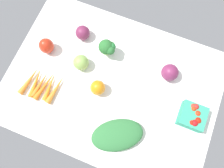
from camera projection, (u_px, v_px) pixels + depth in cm
name	position (u px, v px, depth cm)	size (l,w,h in cm)	color
tablecloth	(112.00, 86.00, 109.15)	(104.00, 76.00, 2.00)	white
berry_basket	(193.00, 116.00, 100.50)	(11.42, 11.42, 7.19)	teal
broccoli_head	(107.00, 48.00, 106.42)	(8.65, 7.39, 10.65)	#96C975
red_onion_near_basket	(170.00, 72.00, 105.61)	(8.34, 8.34, 8.34)	#762750
red_onion_center	(83.00, 33.00, 111.99)	(7.46, 7.46, 7.46)	#73274A
bell_pepper_red	(46.00, 46.00, 109.21)	(7.27, 7.27, 8.84)	red
bell_pepper_orange	(98.00, 88.00, 103.64)	(7.11, 7.11, 8.08)	orange
heirloom_tomato_green	(81.00, 62.00, 107.34)	(7.76, 7.76, 7.76)	#8AB154
leafy_greens_clump	(117.00, 135.00, 98.99)	(23.76, 14.24, 5.27)	#30723A
carrot_bunch	(42.00, 85.00, 106.84)	(18.95, 16.57, 2.96)	orange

